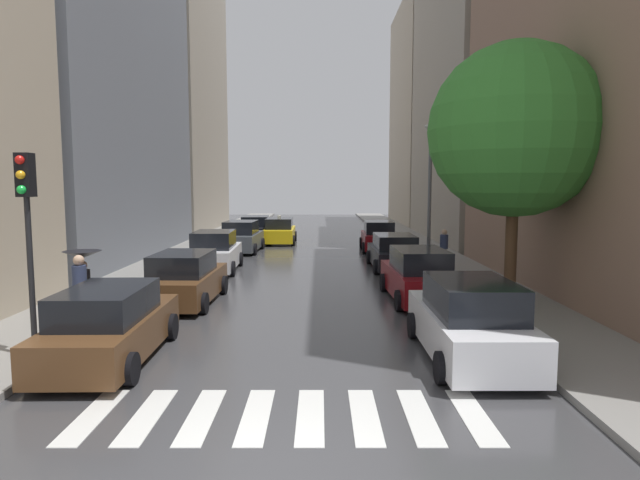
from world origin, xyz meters
TOP-DOWN VIEW (x-y plane):
  - ground_plane at (0.00, 24.00)m, footprint 28.00×72.00m
  - sidewalk_left at (-6.50, 24.00)m, footprint 3.00×72.00m
  - sidewalk_right at (6.50, 24.00)m, footprint 3.00×72.00m
  - crosswalk_stripes at (0.00, 1.98)m, footprint 6.75×2.20m
  - building_left_mid at (-11.00, 21.00)m, footprint 6.00×17.15m
  - building_left_far at (-11.00, 37.44)m, footprint 6.00×14.36m
  - building_right_mid at (11.00, 29.77)m, footprint 6.00×15.49m
  - building_right_far at (11.00, 44.92)m, footprint 6.00×13.83m
  - parked_car_left_nearest at (-3.92, 4.80)m, footprint 2.08×4.64m
  - parked_car_left_second at (-3.71, 10.41)m, footprint 2.15×4.43m
  - parked_car_left_third at (-3.99, 16.80)m, footprint 2.17×4.36m
  - parked_car_left_fourth at (-3.78, 23.44)m, footprint 2.23×4.27m
  - parked_car_left_fifth at (-3.70, 29.41)m, footprint 2.29×4.72m
  - parked_car_right_nearest at (3.86, 4.90)m, footprint 2.09×4.68m
  - parked_car_right_second at (3.83, 10.84)m, footprint 2.13×4.59m
  - parked_car_right_third at (3.92, 17.42)m, footprint 2.17×4.62m
  - parked_car_right_fourth at (3.93, 23.94)m, footprint 2.04×4.03m
  - taxi_midroad at (-1.99, 27.87)m, footprint 2.09×4.40m
  - pedestrian_foreground at (-5.63, 7.23)m, footprint 0.36×0.36m
  - pedestrian_near_tree at (6.13, 17.32)m, footprint 0.36×0.36m
  - pedestrian_far_side at (-5.74, 7.71)m, footprint 1.00×1.00m
  - street_tree_right at (6.47, 9.86)m, footprint 5.21×5.21m
  - traffic_light_left_corner at (-5.45, 4.56)m, footprint 0.30×0.42m
  - lamp_post_right at (5.55, 17.84)m, footprint 0.60×0.28m

SIDE VIEW (x-z plane):
  - ground_plane at x=0.00m, z-range -0.04..0.00m
  - crosswalk_stripes at x=0.00m, z-range 0.00..0.01m
  - sidewalk_left at x=-6.50m, z-range 0.00..0.15m
  - sidewalk_right at x=6.50m, z-range 0.00..0.15m
  - parked_car_right_third at x=3.92m, z-range -0.04..1.52m
  - taxi_midroad at x=-1.99m, z-range -0.14..1.67m
  - parked_car_left_nearest at x=-3.92m, z-range -0.05..1.58m
  - parked_car_left_second at x=-3.71m, z-range -0.05..1.60m
  - parked_car_left_fifth at x=-3.70m, z-range -0.05..1.62m
  - parked_car_right_fourth at x=3.93m, z-range -0.06..1.65m
  - parked_car_right_second at x=3.83m, z-range -0.06..1.67m
  - parked_car_left_fourth at x=-3.78m, z-range -0.06..1.69m
  - parked_car_left_third at x=-3.99m, z-range -0.06..1.71m
  - parked_car_right_nearest at x=3.86m, z-range -0.06..1.71m
  - pedestrian_near_tree at x=6.13m, z-range 0.18..1.83m
  - pedestrian_foreground at x=-5.63m, z-range 0.21..2.05m
  - pedestrian_far_side at x=-5.74m, z-range 0.58..2.46m
  - traffic_light_left_corner at x=-5.45m, z-range 1.14..5.44m
  - lamp_post_right at x=5.55m, z-range 0.67..6.98m
  - street_tree_right at x=6.47m, z-range 1.47..9.33m
  - building_right_far at x=11.00m, z-range 0.00..20.19m
  - building_left_far at x=-11.00m, z-range 0.00..20.61m
  - building_left_mid at x=-11.00m, z-range 0.00..20.70m
  - building_right_mid at x=11.00m, z-range 0.00..22.22m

